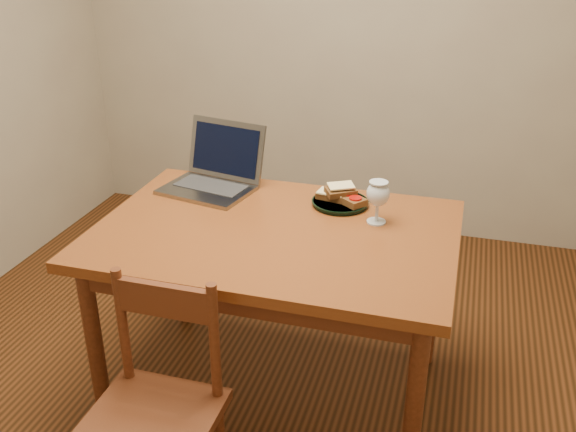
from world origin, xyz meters
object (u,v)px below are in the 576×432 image
(plate, at_px, (340,203))
(milk_glass, at_px, (378,202))
(table, at_px, (276,250))
(laptop, at_px, (216,171))
(chair, at_px, (154,402))

(plate, xyz_separation_m, milk_glass, (0.16, -0.12, 0.07))
(table, xyz_separation_m, laptop, (-0.36, 0.32, 0.15))
(plate, bearing_deg, milk_glass, -35.65)
(plate, bearing_deg, laptop, 174.59)
(chair, xyz_separation_m, laptop, (-0.18, 0.98, 0.36))
(plate, distance_m, milk_glass, 0.21)
(plate, bearing_deg, table, -123.61)
(chair, height_order, plate, chair)
(chair, height_order, milk_glass, milk_glass)
(table, distance_m, chair, 0.71)
(table, height_order, milk_glass, milk_glass)
(table, distance_m, plate, 0.34)
(table, height_order, plate, plate)
(plate, relative_size, laptop, 0.54)
(table, bearing_deg, laptop, 137.91)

